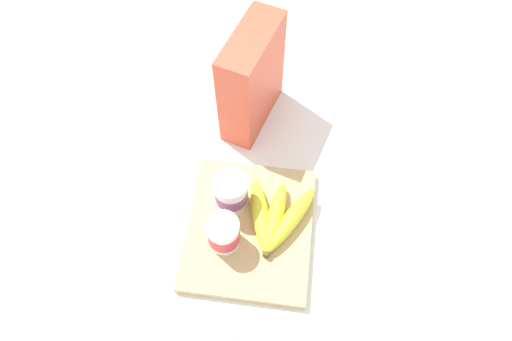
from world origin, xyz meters
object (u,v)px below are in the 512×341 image
(yogurt_cup_front, at_px, (224,234))
(banana_bunch, at_px, (276,217))
(cutting_board, at_px, (249,229))
(cereal_box, at_px, (252,79))
(yogurt_cup_back, at_px, (231,193))

(yogurt_cup_front, xyz_separation_m, banana_bunch, (0.06, -0.10, -0.02))
(cutting_board, relative_size, banana_bunch, 1.77)
(cutting_board, xyz_separation_m, cereal_box, (0.31, 0.04, 0.12))
(yogurt_cup_front, bearing_deg, yogurt_cup_back, -0.94)
(cutting_board, distance_m, yogurt_cup_back, 0.09)
(cutting_board, distance_m, banana_bunch, 0.06)
(cereal_box, height_order, yogurt_cup_front, cereal_box)
(yogurt_cup_front, bearing_deg, cereal_box, -1.72)
(cutting_board, bearing_deg, yogurt_cup_back, 41.48)
(cutting_board, xyz_separation_m, yogurt_cup_front, (-0.04, 0.05, 0.05))
(banana_bunch, bearing_deg, cereal_box, 16.98)
(banana_bunch, bearing_deg, yogurt_cup_back, 72.51)
(cereal_box, xyz_separation_m, yogurt_cup_front, (-0.35, 0.01, -0.07))
(cereal_box, distance_m, yogurt_cup_back, 0.27)
(cutting_board, height_order, cereal_box, cereal_box)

